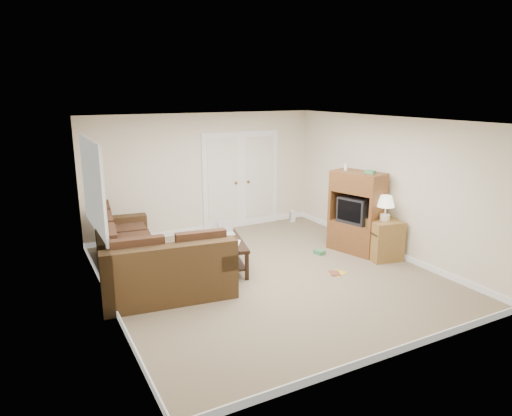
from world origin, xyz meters
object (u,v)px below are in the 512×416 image
tv_armoire (356,212)px  side_cabinet (383,236)px  sectional_sofa (143,260)px  coffee_table (224,253)px

tv_armoire → side_cabinet: bearing=-88.2°
sectional_sofa → tv_armoire: size_ratio=1.90×
tv_armoire → side_cabinet: (0.18, -0.55, -0.34)m
coffee_table → sectional_sofa: bearing=-170.7°
tv_armoire → side_cabinet: 0.67m
coffee_table → side_cabinet: (2.71, -0.89, 0.14)m
coffee_table → tv_armoire: size_ratio=0.82×
coffee_table → tv_armoire: tv_armoire is taller
sectional_sofa → coffee_table: 1.36m
coffee_table → side_cabinet: bearing=-4.5°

